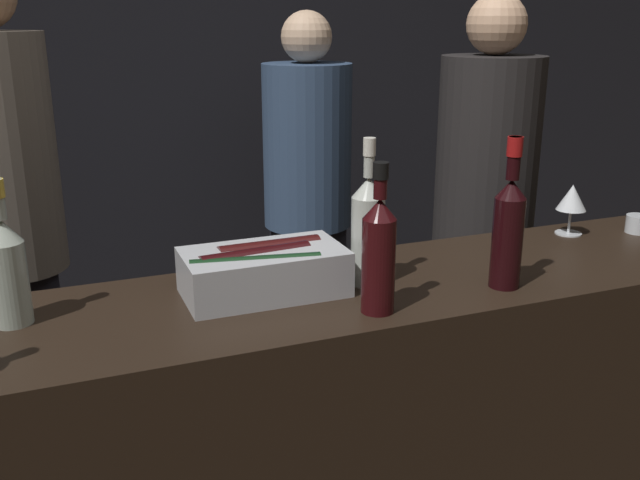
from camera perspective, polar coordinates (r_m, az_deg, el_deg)
The scene contains 12 objects.
wall_back_chalkboard at distance 3.57m, azimuth -12.37°, elevation 13.62°, with size 6.40×0.06×2.80m.
bar_counter at distance 1.96m, azimuth 0.29°, elevation -17.58°, with size 2.59×0.51×0.99m.
ice_bin_with_bottles at distance 1.69m, azimuth -4.58°, elevation -2.31°, with size 0.38×0.21×0.12m.
wine_glass at distance 2.26m, azimuth 19.51°, elevation 3.11°, with size 0.09×0.09×0.15m.
candle_votive at distance 2.38m, azimuth 24.09°, elevation 1.19°, with size 0.07×0.07×0.05m.
white_wine_bottle at distance 1.72m, azimuth 3.85°, elevation 1.00°, with size 0.08×0.08×0.36m.
red_wine_bottle_black_foil at distance 1.56m, azimuth 4.72°, elevation -0.87°, with size 0.08×0.08×0.34m.
rose_wine_bottle at distance 1.64m, azimuth -23.81°, elevation -1.99°, with size 0.08×0.08×0.32m.
red_wine_bottle_tall at distance 1.76m, azimuth 14.83°, elevation 1.05°, with size 0.07×0.07×0.37m.
person_in_hoodie at distance 2.50m, azimuth -23.61°, elevation 1.82°, with size 0.34×0.34×1.79m.
person_blond_tee at distance 3.09m, azimuth -1.02°, elevation 4.24°, with size 0.38×0.38×1.64m.
person_grey_polo at distance 2.73m, azimuth 12.98°, elevation 2.70°, with size 0.37×0.37×1.70m.
Camera 1 is at (-0.60, -1.23, 1.62)m, focal length 40.00 mm.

